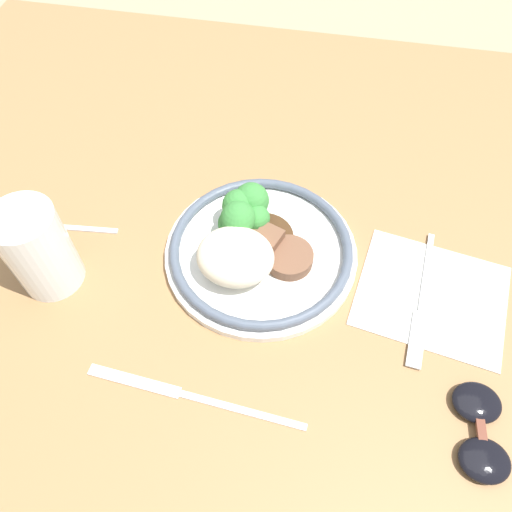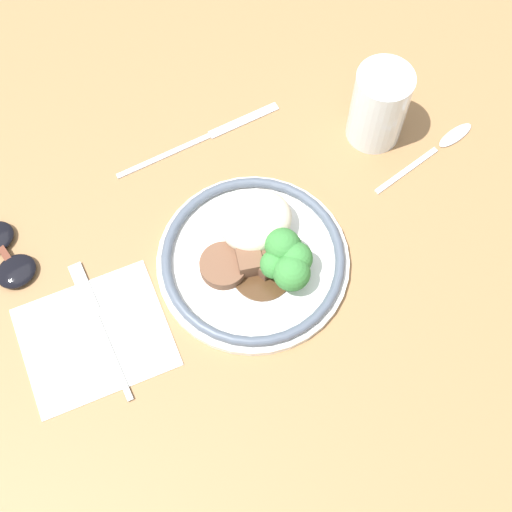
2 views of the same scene
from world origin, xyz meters
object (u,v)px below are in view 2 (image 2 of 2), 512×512
Objects in this scene: plate at (258,253)px; fork at (96,316)px; spoon at (443,144)px; knife at (205,138)px; juice_glass at (378,109)px; sunglasses at (5,254)px.

plate reaches higher than fork.
spoon is (0.29, 0.01, -0.02)m from plate.
spoon is at bearing -30.02° from knife.
spoon is (0.49, -0.03, -0.00)m from fork.
plate is 1.26× the size of fork.
juice_glass is 1.11× the size of sunglasses.
juice_glass is 0.49m from sunglasses.
plate is at bearing -94.91° from fork.
spoon is at bearing 1.76° from plate.
knife is at bearing 140.19° from spoon.
fork is 0.78× the size of knife.
juice_glass is 0.48× the size of knife.
plate is 0.24m from juice_glass.
plate reaches higher than spoon.
spoon is 1.65× the size of sunglasses.
plate is 1.38× the size of spoon.
sunglasses is at bearing -172.21° from knife.
spoon reaches higher than knife.
sunglasses is (-0.48, 0.09, -0.04)m from juice_glass.
fork is at bearing -70.29° from sunglasses.
fork reaches higher than knife.
knife is 2.30× the size of sunglasses.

